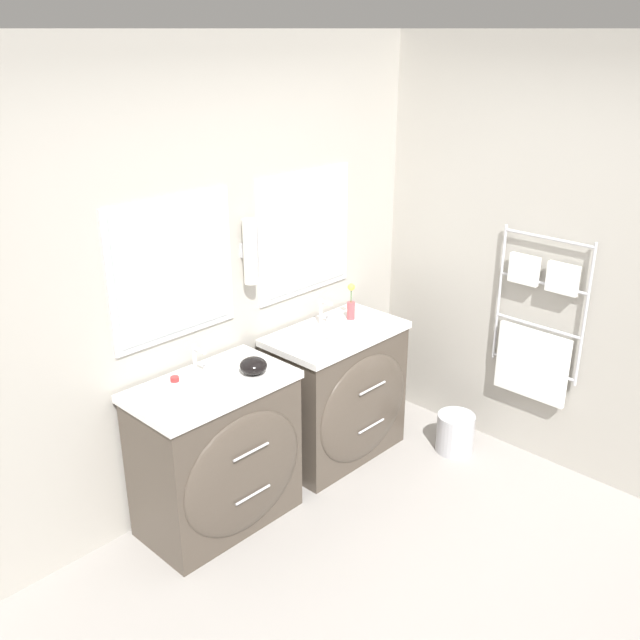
% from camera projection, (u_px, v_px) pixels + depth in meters
% --- Properties ---
extents(ground_plane, '(16.00, 16.00, 0.00)m').
position_uv_depth(ground_plane, '(442.00, 639.00, 3.27)').
color(ground_plane, '#9E9993').
extents(wall_back, '(5.00, 0.16, 2.60)m').
position_uv_depth(wall_back, '(196.00, 284.00, 3.89)').
color(wall_back, '#B2ADA3').
rests_on(wall_back, ground_plane).
extents(wall_right, '(0.13, 3.55, 2.60)m').
position_uv_depth(wall_right, '(514.00, 256.00, 4.42)').
color(wall_right, '#B2ADA3').
rests_on(wall_right, ground_plane).
extents(vanity_left, '(0.88, 0.56, 0.87)m').
position_uv_depth(vanity_left, '(219.00, 454.00, 3.89)').
color(vanity_left, '#4C4238').
rests_on(vanity_left, ground_plane).
extents(vanity_right, '(0.88, 0.56, 0.87)m').
position_uv_depth(vanity_right, '(339.00, 393.00, 4.54)').
color(vanity_right, '#4C4238').
rests_on(vanity_right, ground_plane).
extents(faucet_left, '(0.17, 0.11, 0.17)m').
position_uv_depth(faucet_left, '(196.00, 362.00, 3.80)').
color(faucet_left, silver).
rests_on(faucet_left, vanity_left).
extents(faucet_right, '(0.17, 0.11, 0.17)m').
position_uv_depth(faucet_right, '(322.00, 313.00, 4.44)').
color(faucet_right, silver).
rests_on(faucet_right, vanity_right).
extents(toiletry_bottle, '(0.07, 0.07, 0.17)m').
position_uv_depth(toiletry_bottle, '(176.00, 393.00, 3.48)').
color(toiletry_bottle, silver).
rests_on(toiletry_bottle, vanity_left).
extents(amenity_bowl, '(0.15, 0.15, 0.09)m').
position_uv_depth(amenity_bowl, '(253.00, 366.00, 3.84)').
color(amenity_bowl, black).
rests_on(amenity_bowl, vanity_left).
extents(flower_vase, '(0.05, 0.05, 0.24)m').
position_uv_depth(flower_vase, '(351.00, 305.00, 4.54)').
color(flower_vase, '#CC4C51').
rests_on(flower_vase, vanity_right).
extents(soap_dish, '(0.11, 0.07, 0.04)m').
position_uv_depth(soap_dish, '(330.00, 339.00, 4.24)').
color(soap_dish, white).
rests_on(soap_dish, vanity_right).
extents(waste_bin, '(0.25, 0.25, 0.26)m').
position_uv_depth(waste_bin, '(455.00, 432.00, 4.69)').
color(waste_bin, '#B7B7BC').
rests_on(waste_bin, ground_plane).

